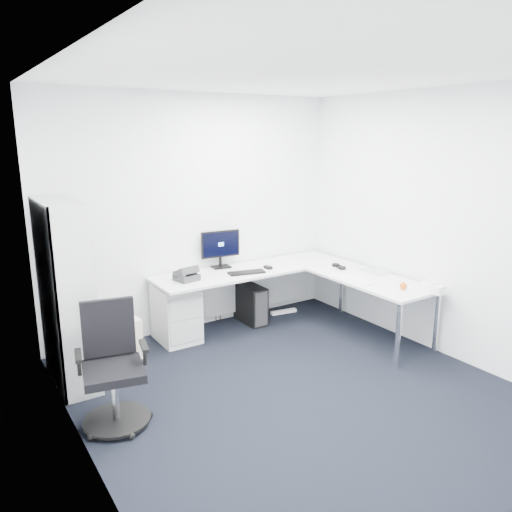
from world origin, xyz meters
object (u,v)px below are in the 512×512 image
bookshelf (66,294)px  task_chair (113,368)px  monitor (221,249)px  laptop (377,262)px  l_desk (269,305)px

bookshelf → task_chair: size_ratio=1.74×
bookshelf → monitor: 1.95m
bookshelf → monitor: bearing=15.7°
bookshelf → laptop: bearing=-10.4°
monitor → task_chair: bearing=-134.6°
laptop → l_desk: bearing=155.2°
bookshelf → monitor: bookshelf is taller
bookshelf → laptop: bookshelf is taller
bookshelf → l_desk: bearing=-1.3°
l_desk → task_chair: bearing=-156.6°
bookshelf → monitor: size_ratio=3.56×
monitor → laptop: 1.82m
bookshelf → task_chair: (0.11, -0.94, -0.36)m
l_desk → bookshelf: bearing=178.7°
monitor → laptop: size_ratio=1.43×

